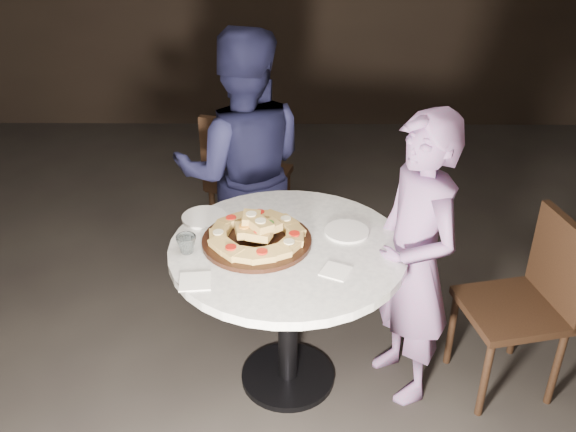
% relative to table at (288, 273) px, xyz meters
% --- Properties ---
extents(floor, '(7.00, 7.00, 0.00)m').
position_rel_table_xyz_m(floor, '(-0.11, 0.06, -0.67)').
color(floor, black).
rests_on(floor, ground).
extents(table, '(1.38, 1.38, 0.83)m').
position_rel_table_xyz_m(table, '(0.00, 0.00, 0.00)').
color(table, black).
rests_on(table, ground).
extents(serving_board, '(0.61, 0.61, 0.02)m').
position_rel_table_xyz_m(serving_board, '(-0.14, 0.03, 0.16)').
color(serving_board, black).
rests_on(serving_board, table).
extents(focaccia_pile, '(0.45, 0.45, 0.12)m').
position_rel_table_xyz_m(focaccia_pile, '(-0.14, 0.03, 0.21)').
color(focaccia_pile, '#BA9148').
rests_on(focaccia_pile, serving_board).
extents(plate_left, '(0.29, 0.29, 0.01)m').
position_rel_table_xyz_m(plate_left, '(-0.42, 0.25, 0.16)').
color(plate_left, white).
rests_on(plate_left, table).
extents(plate_right, '(0.25, 0.25, 0.01)m').
position_rel_table_xyz_m(plate_right, '(0.28, 0.12, 0.16)').
color(plate_right, white).
rests_on(plate_right, table).
extents(water_glass, '(0.12, 0.12, 0.08)m').
position_rel_table_xyz_m(water_glass, '(-0.46, -0.06, 0.20)').
color(water_glass, silver).
rests_on(water_glass, table).
extents(napkin_near, '(0.15, 0.15, 0.01)m').
position_rel_table_xyz_m(napkin_near, '(-0.39, -0.29, 0.16)').
color(napkin_near, white).
rests_on(napkin_near, table).
extents(napkin_far, '(0.16, 0.16, 0.01)m').
position_rel_table_xyz_m(napkin_far, '(0.21, -0.21, 0.16)').
color(napkin_far, white).
rests_on(napkin_far, table).
extents(chair_far, '(0.58, 0.60, 1.00)m').
position_rel_table_xyz_m(chair_far, '(-0.29, 1.24, -0.09)').
color(chair_far, black).
rests_on(chair_far, ground).
extents(chair_right, '(0.54, 0.53, 0.94)m').
position_rel_table_xyz_m(chair_right, '(1.18, 0.01, -0.13)').
color(chair_right, black).
rests_on(chair_right, ground).
extents(diner_navy, '(0.85, 0.68, 1.64)m').
position_rel_table_xyz_m(diner_navy, '(-0.26, 0.80, 0.15)').
color(diner_navy, black).
rests_on(diner_navy, ground).
extents(diner_teal, '(0.53, 0.64, 1.49)m').
position_rel_table_xyz_m(diner_teal, '(0.59, -0.01, 0.07)').
color(diner_teal, slate).
rests_on(diner_teal, ground).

